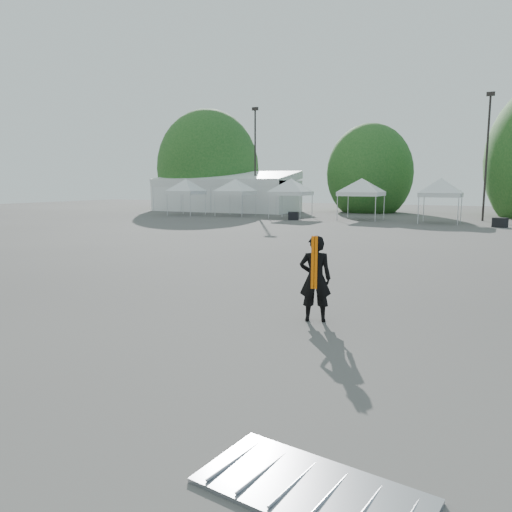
% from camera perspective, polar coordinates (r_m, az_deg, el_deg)
% --- Properties ---
extents(ground, '(120.00, 120.00, 0.00)m').
position_cam_1_polar(ground, '(12.26, 4.10, -5.58)').
color(ground, '#474442').
rests_on(ground, ground).
extents(marquee, '(15.00, 6.25, 4.23)m').
position_cam_1_polar(marquee, '(53.11, -3.50, 7.26)').
color(marquee, white).
rests_on(marquee, ground).
extents(light_pole_west, '(0.60, 0.25, 10.30)m').
position_cam_1_polar(light_pole_west, '(50.41, -0.10, 11.54)').
color(light_pole_west, black).
rests_on(light_pole_west, ground).
extents(light_pole_east, '(0.60, 0.25, 9.80)m').
position_cam_1_polar(light_pole_east, '(43.12, 24.90, 10.99)').
color(light_pole_east, black).
rests_on(light_pole_east, ground).
extents(tree_far_w, '(4.80, 4.80, 7.30)m').
position_cam_1_polar(tree_far_w, '(57.76, -5.51, 9.87)').
color(tree_far_w, '#382314').
rests_on(tree_far_w, ground).
extents(tree_mid_w, '(4.16, 4.16, 6.33)m').
position_cam_1_polar(tree_mid_w, '(52.53, 12.86, 9.20)').
color(tree_mid_w, '#382314').
rests_on(tree_mid_w, ground).
extents(tent_a, '(3.87, 3.87, 3.88)m').
position_cam_1_polar(tent_a, '(46.88, -8.00, 8.39)').
color(tent_a, silver).
rests_on(tent_a, ground).
extents(tent_b, '(4.16, 4.16, 3.88)m').
position_cam_1_polar(tent_b, '(45.56, -2.36, 8.46)').
color(tent_b, silver).
rests_on(tent_b, ground).
extents(tent_c, '(4.25, 4.25, 3.88)m').
position_cam_1_polar(tent_c, '(42.41, 4.02, 8.46)').
color(tent_c, silver).
rests_on(tent_c, ground).
extents(tent_d, '(4.57, 4.57, 3.88)m').
position_cam_1_polar(tent_d, '(41.19, 12.00, 8.31)').
color(tent_d, silver).
rests_on(tent_d, ground).
extents(tent_e, '(4.10, 4.10, 3.88)m').
position_cam_1_polar(tent_e, '(39.34, 20.44, 7.98)').
color(tent_e, silver).
rests_on(tent_e, ground).
extents(man, '(0.79, 0.65, 1.86)m').
position_cam_1_polar(man, '(10.70, 6.79, -2.56)').
color(man, black).
rests_on(man, ground).
extents(barrier_mid, '(2.32, 1.39, 0.07)m').
position_cam_1_polar(barrier_mid, '(5.30, 6.42, -25.02)').
color(barrier_mid, '#95979C').
rests_on(barrier_mid, ground).
extents(crate_west, '(1.03, 0.93, 0.65)m').
position_cam_1_polar(crate_west, '(40.35, 4.28, 4.59)').
color(crate_west, black).
rests_on(crate_west, ground).
extents(crate_mid, '(1.02, 0.93, 0.65)m').
position_cam_1_polar(crate_mid, '(37.34, 26.12, 3.46)').
color(crate_mid, black).
rests_on(crate_mid, ground).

